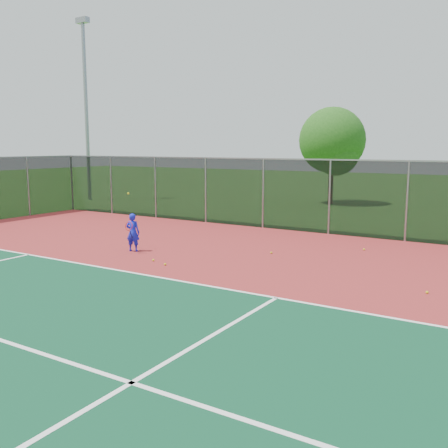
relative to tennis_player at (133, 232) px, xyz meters
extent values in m
plane|color=#2A631C|center=(4.46, -5.25, -0.67)|extent=(120.00, 120.00, 0.00)
cube|color=maroon|center=(4.46, -3.25, -0.66)|extent=(30.00, 20.00, 0.02)
cube|color=#0E4528|center=(6.46, -8.75, -0.65)|extent=(22.00, 13.00, 0.01)
cube|color=white|center=(6.46, -2.25, -0.64)|extent=(22.00, 0.10, 0.00)
cube|color=white|center=(6.46, -8.75, -0.64)|extent=(0.10, 13.00, 0.00)
cube|color=white|center=(6.46, -7.25, -0.64)|extent=(18.00, 0.10, 0.00)
cube|color=black|center=(4.46, 6.75, 0.85)|extent=(30.00, 0.04, 3.00)
cube|color=gray|center=(4.46, 6.75, 2.35)|extent=(30.00, 0.06, 0.06)
imported|color=#1621D7|center=(0.00, 0.00, -0.01)|extent=(0.54, 0.43, 1.30)
cylinder|color=black|center=(0.15, -0.25, -0.03)|extent=(0.03, 0.15, 0.27)
torus|color=#A51414|center=(0.15, -0.35, 0.27)|extent=(0.30, 0.13, 0.29)
sphere|color=gold|center=(-0.25, 0.10, 1.30)|extent=(0.07, 0.07, 0.07)
sphere|color=gold|center=(6.64, 4.25, -0.62)|extent=(0.07, 0.07, 0.07)
sphere|color=gold|center=(9.41, 0.00, -0.62)|extent=(0.07, 0.07, 0.07)
sphere|color=gold|center=(1.54, -0.80, -0.62)|extent=(0.07, 0.07, 0.07)
sphere|color=gold|center=(4.17, 2.12, -0.62)|extent=(0.07, 0.07, 0.07)
sphere|color=gold|center=(2.19, -1.04, -0.62)|extent=(0.07, 0.07, 0.07)
cylinder|color=gray|center=(-13.80, 11.10, 4.97)|extent=(0.24, 0.24, 11.29)
cube|color=gray|center=(-13.80, 11.10, 10.79)|extent=(0.90, 0.40, 0.35)
cylinder|color=#352113|center=(0.72, 17.35, 0.46)|extent=(0.30, 0.30, 2.27)
sphere|color=#1D4E14|center=(0.72, 17.35, 3.24)|extent=(4.04, 4.04, 4.04)
sphere|color=#1D4E14|center=(1.12, 17.05, 2.48)|extent=(2.78, 2.78, 2.78)
camera|label=1|loc=(11.34, -12.50, 2.88)|focal=40.00mm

